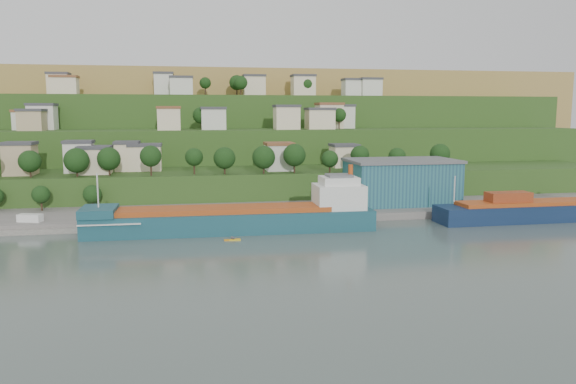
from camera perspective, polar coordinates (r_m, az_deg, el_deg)
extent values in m
plane|color=#465651|center=(126.33, -5.35, -4.83)|extent=(500.00, 500.00, 0.00)
cube|color=slate|center=(156.32, 1.06, -2.29)|extent=(220.00, 26.00, 4.00)
cube|color=slate|center=(153.96, -27.01, -3.35)|extent=(40.00, 18.00, 2.40)
cube|color=#284719|center=(181.21, -6.92, -0.92)|extent=(260.00, 32.00, 20.00)
cube|color=#284719|center=(210.86, -7.43, 0.34)|extent=(280.00, 32.00, 44.00)
cube|color=#284719|center=(240.59, -7.80, 1.28)|extent=(300.00, 32.00, 70.00)
cube|color=olive|center=(314.14, -8.43, 2.85)|extent=(360.00, 120.00, 96.00)
cube|color=tan|center=(181.99, -25.55, 2.96)|extent=(8.24, 8.29, 8.83)
cube|color=#3F3F44|center=(181.69, -25.64, 4.49)|extent=(8.84, 8.89, 0.90)
cube|color=silver|center=(182.83, -20.44, 3.28)|extent=(8.09, 7.09, 8.89)
cube|color=#3F3F44|center=(182.53, -20.51, 4.81)|extent=(8.69, 7.69, 0.90)
cube|color=beige|center=(177.21, -18.99, 2.97)|extent=(9.02, 8.95, 7.44)
cube|color=#3F3F44|center=(176.92, -19.06, 4.32)|extent=(9.62, 9.55, 0.90)
cube|color=beige|center=(183.54, -15.99, 3.41)|extent=(7.10, 8.31, 8.41)
cube|color=#3F3F44|center=(183.25, -16.05, 4.86)|extent=(7.70, 8.91, 0.90)
cube|color=beige|center=(182.23, -14.31, 3.32)|extent=(9.86, 7.32, 7.63)
cube|color=#3F3F44|center=(181.95, -14.36, 4.66)|extent=(10.46, 7.92, 0.90)
cube|color=silver|center=(177.71, -0.92, 3.51)|extent=(8.28, 8.89, 7.97)
cube|color=brown|center=(177.41, -0.92, 4.93)|extent=(8.88, 9.49, 0.90)
cube|color=beige|center=(189.52, 5.72, 3.59)|extent=(8.37, 8.43, 6.88)
cube|color=#3F3F44|center=(189.26, 5.74, 4.76)|extent=(8.97, 9.03, 0.90)
cube|color=silver|center=(221.28, -24.85, 6.56)|extent=(9.46, 7.89, 6.24)
cube|color=brown|center=(221.26, -24.90, 7.48)|extent=(10.06, 8.49, 0.90)
cube|color=tan|center=(211.90, -24.57, 6.58)|extent=(7.97, 8.47, 6.54)
cube|color=#3F3F44|center=(211.88, -24.63, 7.58)|extent=(8.57, 9.07, 0.90)
cube|color=silver|center=(220.37, -23.67, 6.92)|extent=(9.08, 8.07, 8.53)
cube|color=#3F3F44|center=(220.38, -23.74, 8.14)|extent=(9.68, 8.67, 0.90)
cube|color=beige|center=(202.98, -11.99, 7.22)|extent=(7.84, 7.92, 7.46)
cube|color=brown|center=(202.97, -12.02, 8.40)|extent=(8.44, 8.52, 0.90)
cube|color=silver|center=(206.02, -7.60, 7.31)|extent=(8.66, 8.45, 7.28)
cube|color=#3F3F44|center=(206.01, -7.62, 8.45)|extent=(9.26, 9.05, 0.90)
cube|color=beige|center=(206.97, -0.14, 7.49)|extent=(8.75, 8.03, 8.06)
cube|color=#3F3F44|center=(206.97, -0.15, 8.73)|extent=(9.35, 8.63, 0.90)
cube|color=beige|center=(211.00, 3.24, 7.35)|extent=(9.81, 8.61, 7.05)
cube|color=#3F3F44|center=(210.98, 3.25, 8.43)|extent=(10.41, 9.21, 0.90)
cube|color=beige|center=(218.38, 4.20, 7.63)|extent=(9.25, 8.73, 9.00)
cube|color=brown|center=(218.40, 4.21, 8.92)|extent=(9.85, 9.33, 0.90)
cube|color=silver|center=(222.37, 5.47, 7.54)|extent=(8.81, 7.43, 8.41)
cube|color=#3F3F44|center=(222.38, 5.48, 8.74)|extent=(9.41, 8.03, 0.90)
cube|color=beige|center=(246.06, -22.25, 10.03)|extent=(7.96, 7.63, 8.12)
cube|color=#3F3F44|center=(246.31, -22.31, 11.08)|extent=(8.56, 8.23, 0.90)
cube|color=beige|center=(240.33, -21.73, 9.94)|extent=(9.73, 7.06, 6.61)
cube|color=brown|center=(240.52, -21.78, 10.83)|extent=(10.33, 7.66, 0.90)
cube|color=silver|center=(244.91, -12.50, 10.55)|extent=(7.76, 7.10, 8.99)
cube|color=#3F3F44|center=(245.19, -12.54, 11.70)|extent=(8.36, 7.70, 0.90)
cube|color=silver|center=(233.54, -10.78, 10.45)|extent=(8.91, 7.38, 6.76)
cube|color=#3F3F44|center=(233.74, -10.80, 11.39)|extent=(9.51, 7.98, 0.90)
cube|color=beige|center=(245.23, -3.46, 10.64)|extent=(9.03, 7.55, 8.30)
cube|color=#3F3F44|center=(245.48, -3.47, 11.71)|extent=(9.63, 8.15, 0.90)
cube|color=beige|center=(247.00, 1.54, 10.65)|extent=(9.54, 8.01, 8.47)
cube|color=#3F3F44|center=(247.25, 1.54, 11.73)|extent=(10.14, 8.61, 0.90)
cube|color=silver|center=(248.58, 6.74, 10.39)|extent=(9.65, 7.02, 6.84)
cube|color=#3F3F44|center=(248.77, 6.75, 11.28)|extent=(10.25, 7.62, 0.90)
cube|color=silver|center=(248.95, 8.34, 10.39)|extent=(8.77, 7.27, 7.08)
cube|color=#3F3F44|center=(249.15, 8.36, 11.30)|extent=(9.37, 7.87, 0.90)
cylinder|color=#382619|center=(173.53, -24.70, 1.82)|extent=(0.50, 0.50, 2.90)
sphere|color=black|center=(173.26, -24.76, 2.85)|extent=(6.18, 6.18, 6.18)
cylinder|color=#382619|center=(170.91, -20.63, 1.92)|extent=(0.50, 0.50, 2.70)
sphere|color=black|center=(170.62, -20.68, 3.02)|extent=(7.09, 7.09, 7.09)
cylinder|color=#382619|center=(170.85, -17.69, 2.11)|extent=(0.50, 0.50, 3.03)
sphere|color=black|center=(170.56, -17.74, 3.23)|extent=(6.70, 6.70, 6.70)
cylinder|color=#382619|center=(166.92, -13.74, 2.30)|extent=(0.50, 0.50, 4.01)
sphere|color=black|center=(166.60, -13.78, 3.57)|extent=(6.15, 6.15, 6.15)
cylinder|color=#382619|center=(168.07, -9.50, 2.40)|extent=(0.50, 0.50, 3.70)
sphere|color=black|center=(167.78, -9.53, 3.53)|extent=(5.31, 5.31, 5.31)
cylinder|color=#382619|center=(167.43, -6.45, 2.33)|extent=(0.50, 0.50, 3.03)
sphere|color=black|center=(167.13, -6.47, 3.45)|extent=(6.50, 6.50, 6.50)
cylinder|color=#382619|center=(167.73, -2.48, 2.38)|extent=(0.50, 0.50, 3.04)
sphere|color=black|center=(167.42, -2.49, 3.55)|extent=(6.91, 6.91, 6.91)
cylinder|color=#382619|center=(169.62, 0.65, 2.54)|extent=(0.50, 0.50, 3.56)
sphere|color=black|center=(169.30, 0.65, 3.78)|extent=(6.85, 6.85, 6.85)
cylinder|color=#382619|center=(171.11, 4.26, 2.44)|extent=(0.50, 0.50, 2.80)
sphere|color=black|center=(170.86, 4.27, 3.38)|extent=(5.14, 5.14, 5.14)
cylinder|color=#382619|center=(177.07, 7.29, 2.69)|extent=(0.50, 0.50, 3.43)
sphere|color=black|center=(176.79, 7.31, 3.76)|extent=(5.85, 5.85, 5.85)
cylinder|color=#382619|center=(179.37, 11.00, 2.61)|extent=(0.50, 0.50, 3.02)
sphere|color=black|center=(179.12, 11.02, 3.57)|extent=(5.46, 5.46, 5.46)
cylinder|color=#382619|center=(184.11, 15.14, 2.69)|extent=(0.50, 0.50, 3.47)
sphere|color=black|center=(183.84, 15.18, 3.77)|extent=(6.36, 6.36, 6.36)
cylinder|color=#382619|center=(245.16, 1.92, 10.12)|extent=(0.50, 0.50, 3.79)
sphere|color=black|center=(245.30, 1.92, 10.91)|extent=(5.48, 5.48, 5.48)
cylinder|color=#382619|center=(233.68, -4.82, 10.18)|extent=(0.50, 0.50, 3.69)
sphere|color=black|center=(233.83, -4.83, 11.01)|extent=(5.56, 5.56, 5.56)
cylinder|color=#382619|center=(243.28, -5.22, 10.13)|extent=(0.50, 0.50, 4.00)
sphere|color=black|center=(243.45, -5.23, 11.01)|extent=(6.32, 6.32, 6.32)
cylinder|color=#382619|center=(240.40, -8.39, 10.11)|extent=(0.50, 0.50, 4.04)
sphere|color=black|center=(240.55, -8.41, 10.90)|extent=(4.76, 4.76, 4.76)
cylinder|color=#382619|center=(212.43, 5.21, 6.90)|extent=(0.50, 0.50, 3.79)
sphere|color=black|center=(212.39, 5.22, 7.80)|extent=(5.21, 5.21, 5.21)
cylinder|color=#382619|center=(206.02, -8.80, 6.76)|extent=(0.50, 0.50, 3.49)
sphere|color=black|center=(205.98, -8.82, 7.71)|extent=(6.00, 6.00, 6.00)
cube|color=#154452|center=(134.34, -5.74, -3.42)|extent=(68.29, 11.98, 6.81)
cube|color=#A94316|center=(133.47, -6.59, -1.76)|extent=(50.74, 9.71, 1.17)
cube|color=#154452|center=(134.58, -18.67, -1.89)|extent=(7.98, 10.85, 1.95)
cube|color=silver|center=(137.80, 5.17, -0.45)|extent=(11.86, 9.95, 5.84)
cube|color=silver|center=(137.28, 5.20, 1.16)|extent=(8.90, 7.95, 1.95)
cube|color=#595B5E|center=(137.13, 5.20, 1.68)|extent=(5.95, 5.95, 0.58)
cylinder|color=#A94316|center=(137.82, 6.38, 2.18)|extent=(1.19, 1.19, 2.92)
cylinder|color=silver|center=(133.86, -18.77, 0.16)|extent=(0.36, 0.36, 7.78)
cube|color=silver|center=(134.56, -17.40, -2.76)|extent=(13.82, 11.25, 0.24)
cube|color=#0D1F3A|center=(162.02, 24.22, -2.20)|extent=(56.74, 9.86, 6.23)
cube|color=#A94316|center=(160.40, 23.74, -0.97)|extent=(41.61, 8.05, 0.94)
cylinder|color=silver|center=(148.32, 16.56, 0.32)|extent=(0.30, 0.30, 6.61)
cube|color=maroon|center=(156.06, 21.48, -0.45)|extent=(11.37, 4.81, 2.46)
cube|color=navy|center=(165.90, 11.41, 0.95)|extent=(30.20, 18.33, 12.00)
cube|color=#595B5E|center=(165.25, 11.47, 3.15)|extent=(31.21, 19.34, 0.80)
cube|color=white|center=(149.13, -24.72, -2.56)|extent=(6.11, 3.95, 2.64)
cube|color=silver|center=(150.23, -24.26, -2.82)|extent=(4.05, 2.11, 0.77)
cube|color=orange|center=(125.72, -5.70, -4.83)|extent=(3.64, 1.07, 0.27)
sphere|color=#3F3F44|center=(125.62, -5.70, -4.63)|extent=(0.63, 0.63, 0.63)
cube|color=yellow|center=(125.50, -5.55, -4.86)|extent=(3.23, 0.99, 0.24)
sphere|color=#3F3F44|center=(125.41, -5.55, -4.68)|extent=(0.56, 0.56, 0.56)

